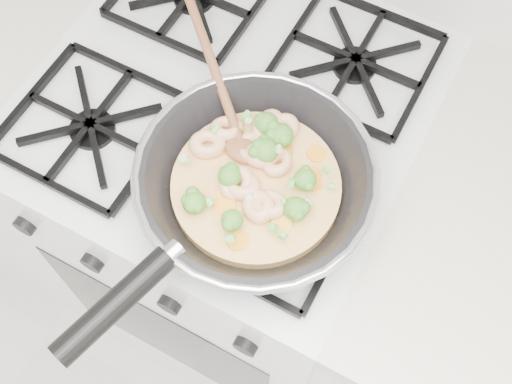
% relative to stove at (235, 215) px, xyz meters
% --- Properties ---
extents(stove, '(0.60, 0.60, 0.92)m').
position_rel_stove_xyz_m(stove, '(0.00, 0.00, 0.00)').
color(stove, silver).
rests_on(stove, ground).
extents(skillet, '(0.40, 0.53, 0.10)m').
position_rel_stove_xyz_m(skillet, '(0.12, -0.14, 0.50)').
color(skillet, black).
rests_on(skillet, stove).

